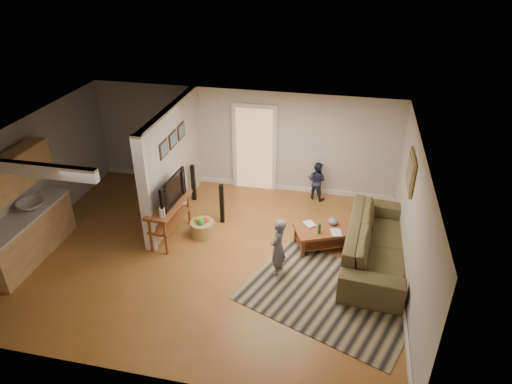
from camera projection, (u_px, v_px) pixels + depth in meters
ground at (209, 254)px, 9.20m from camera, size 7.50×7.50×0.00m
room_shell at (161, 175)px, 9.04m from camera, size 7.54×6.02×2.52m
area_rug at (330, 295)px, 8.13m from camera, size 3.49×3.05×0.01m
sofa at (374, 261)px, 8.99m from camera, size 1.36×2.97×0.84m
coffee_table at (324, 232)px, 9.25m from camera, size 1.30×1.05×0.67m
tv_console at (169, 207)px, 9.33m from camera, size 0.59×1.35×1.14m
speaker_left at (222, 204)px, 10.00m from camera, size 0.10×0.10×0.93m
speaker_right at (193, 183)px, 10.87m from camera, size 0.10×0.10×0.92m
toy_basket at (202, 228)px, 9.67m from camera, size 0.51×0.51×0.45m
child at (277, 272)px, 8.69m from camera, size 0.37×0.48×1.17m
toddler at (315, 198)px, 11.15m from camera, size 0.57×0.51×0.96m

